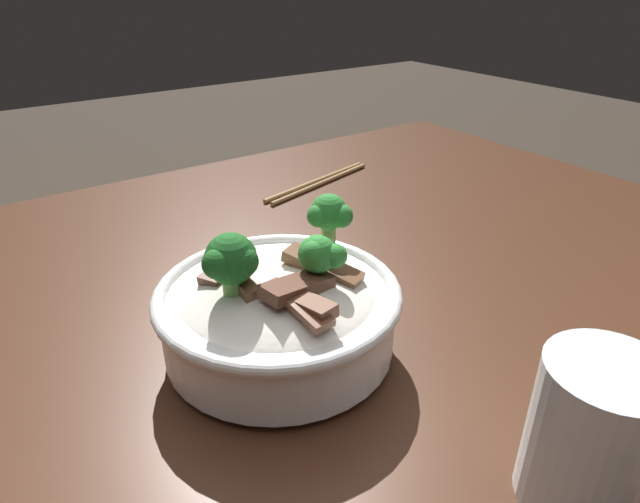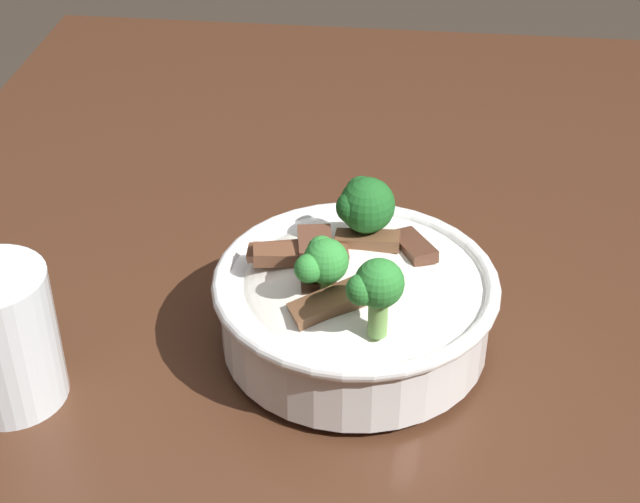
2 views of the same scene
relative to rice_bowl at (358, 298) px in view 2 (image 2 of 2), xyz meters
The scene contains 3 objects.
dining_table 0.15m from the rice_bowl, 124.12° to the right, with size 1.36×0.99×0.79m.
rice_bowl is the anchor object (origin of this frame).
drinking_glass 0.26m from the rice_bowl, 108.40° to the left, with size 0.08×0.08×0.11m.
Camera 2 is at (-0.57, 0.00, 1.30)m, focal length 55.72 mm.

